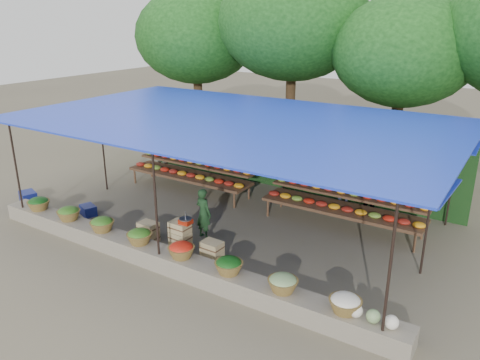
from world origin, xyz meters
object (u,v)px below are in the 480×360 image
Objects in this scene: weighing_scale at (186,221)px; blue_crate_back at (28,197)px; vendor_seated at (203,213)px; blue_crate_front at (88,210)px; crate_counter at (179,240)px.

weighing_scale is 5.99m from blue_crate_back.
weighing_scale is 0.55× the size of blue_crate_back.
vendor_seated reaches higher than blue_crate_back.
blue_crate_back reaches higher than blue_crate_front.
weighing_scale is 0.23× the size of vendor_seated.
blue_crate_front is 2.26m from blue_crate_back.
blue_crate_back is (-5.76, -0.93, -0.48)m from vendor_seated.
vendor_seated reaches higher than crate_counter.
blue_crate_back is (-5.95, -0.01, -0.68)m from weighing_scale.
blue_crate_back is at bearing -179.91° from weighing_scale.
crate_counter reaches higher than blue_crate_back.
weighing_scale is at bearing 112.91° from vendor_seated.
weighing_scale is 3.79m from blue_crate_front.
vendor_seated is at bearing 29.70° from blue_crate_front.
weighing_scale is at bearing 19.30° from blue_crate_back.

